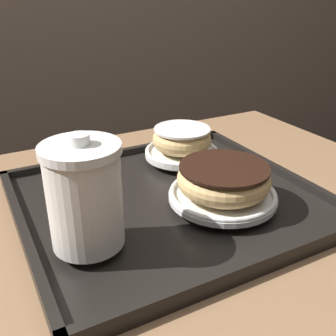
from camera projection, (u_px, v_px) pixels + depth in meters
cafe_table at (158, 299)px, 0.66m from camera, size 0.95×0.70×0.75m
serving_tray at (168, 201)px, 0.61m from camera, size 0.44×0.40×0.02m
coffee_cup_front at (85, 195)px, 0.46m from camera, size 0.09×0.09×0.14m
plate_with_chocolate_donut at (223, 195)px, 0.58m from camera, size 0.16×0.16×0.01m
donut_chocolate_glazed at (224, 178)px, 0.57m from camera, size 0.14×0.14×0.04m
plate_with_plain_donut at (182, 152)px, 0.72m from camera, size 0.14×0.14×0.01m
donut_plain at (182, 138)px, 0.71m from camera, size 0.11×0.11×0.04m
spoon at (88, 198)px, 0.57m from camera, size 0.05×0.15×0.01m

